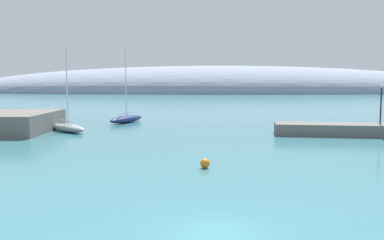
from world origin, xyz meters
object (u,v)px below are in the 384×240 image
Objects in this scene: sailboat_grey_near_shore at (68,127)px; harbor_lamp_post at (381,100)px; sailboat_navy_mid_mooring at (126,119)px; mooring_buoy_orange at (205,163)px.

harbor_lamp_post is (36.04, -3.18, 3.50)m from sailboat_grey_near_shore.
sailboat_navy_mid_mooring is 15.44× the size of mooring_buoy_orange.
harbor_lamp_post is at bearing 41.75° from mooring_buoy_orange.
harbor_lamp_post is at bearing 38.58° from sailboat_grey_near_shore.
sailboat_grey_near_shore is 36.35m from harbor_lamp_post.
sailboat_grey_near_shore is 12.29m from sailboat_navy_mid_mooring.
mooring_buoy_orange is 26.72m from harbor_lamp_post.
harbor_lamp_post is at bearing -90.91° from sailboat_navy_mid_mooring.
mooring_buoy_orange is at bearing -136.76° from sailboat_navy_mid_mooring.
harbor_lamp_post is (19.74, 17.62, 3.72)m from mooring_buoy_orange.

